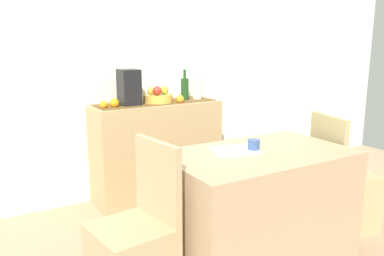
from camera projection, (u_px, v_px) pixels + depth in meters
name	position (u px, v px, depth m)	size (l,w,h in m)	color
ground_plane	(222.00, 235.00, 3.01)	(6.40, 6.40, 0.02)	tan
room_wall_rear	(152.00, 50.00, 3.71)	(6.40, 0.06, 2.70)	silver
sideboard_console	(157.00, 151.00, 3.64)	(1.15, 0.42, 0.89)	tan
table_runner	(156.00, 103.00, 3.54)	(1.08, 0.32, 0.01)	brown
fruit_bowl	(158.00, 98.00, 3.55)	(0.26, 0.26, 0.07)	gold
apple_rear	(164.00, 90.00, 3.53)	(0.07, 0.07, 0.07)	#9AA82C
apple_right	(157.00, 90.00, 3.56)	(0.06, 0.06, 0.06)	gold
apple_center	(157.00, 91.00, 3.47)	(0.08, 0.08, 0.08)	#B02F25
apple_upper	(151.00, 91.00, 3.52)	(0.07, 0.07, 0.07)	gold
wine_bottle	(185.00, 89.00, 3.67)	(0.07, 0.07, 0.29)	#1C401A
coffee_maker	(129.00, 87.00, 3.39)	(0.16, 0.18, 0.31)	black
ceramic_vase	(197.00, 89.00, 3.74)	(0.08, 0.08, 0.20)	silver
orange_loose_near_bowl	(104.00, 105.00, 3.25)	(0.06, 0.06, 0.06)	orange
orange_loose_far	(180.00, 99.00, 3.53)	(0.07, 0.07, 0.07)	orange
orange_loose_mid	(114.00, 103.00, 3.29)	(0.08, 0.08, 0.08)	orange
dining_table	(256.00, 206.00, 2.61)	(1.19, 0.73, 0.74)	tan
open_book	(235.00, 150.00, 2.53)	(0.28, 0.21, 0.02)	white
coffee_cup	(254.00, 146.00, 2.52)	(0.08, 0.08, 0.08)	#354F88
chair_near_window	(134.00, 256.00, 2.20)	(0.45, 0.45, 0.90)	tan
chair_by_corner	(342.00, 195.00, 3.07)	(0.48, 0.48, 0.90)	tan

